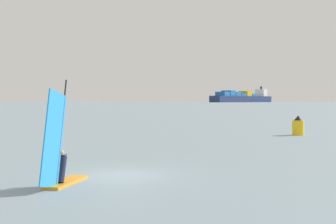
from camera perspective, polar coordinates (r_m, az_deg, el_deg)
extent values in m
plane|color=gray|center=(18.83, -6.67, -8.63)|extent=(4000.00, 4000.00, 0.00)
cube|color=orange|center=(17.40, -13.86, -9.31)|extent=(0.76, 2.62, 0.12)
cylinder|color=black|center=(16.82, -14.46, -2.53)|extent=(0.07, 0.97, 4.06)
cube|color=#268CD8|center=(16.31, -15.45, -3.58)|extent=(0.07, 2.08, 3.82)
cylinder|color=black|center=(16.74, -14.77, -5.94)|extent=(0.06, 1.32, 0.04)
cylinder|color=#191E38|center=(17.00, -14.42, -7.58)|extent=(0.33, 0.61, 1.10)
sphere|color=tan|center=(16.91, -14.43, -5.42)|extent=(0.22, 0.22, 0.22)
cube|color=navy|center=(855.11, 10.21, 1.75)|extent=(116.47, 181.05, 12.46)
cube|color=silver|center=(918.56, 12.66, 2.59)|extent=(25.75, 23.32, 15.38)
cylinder|color=black|center=(918.81, 12.66, 3.26)|extent=(4.00, 4.00, 6.00)
cube|color=#1E66AD|center=(880.30, 11.23, 2.31)|extent=(28.01, 26.51, 5.20)
cube|color=gold|center=(863.23, 10.54, 2.51)|extent=(28.01, 26.51, 10.40)
cube|color=#1E66AD|center=(846.21, 9.83, 2.35)|extent=(28.01, 26.51, 5.20)
cube|color=#1E66AD|center=(829.39, 9.08, 2.46)|extent=(28.01, 26.51, 7.80)
cube|color=#1E66AD|center=(812.71, 8.31, 2.57)|extent=(28.01, 26.51, 10.40)
cube|color=#1E66AD|center=(796.15, 7.50, 2.50)|extent=(28.01, 26.51, 7.80)
cylinder|color=yellow|center=(42.04, 17.43, -2.07)|extent=(1.11, 1.11, 1.42)
cone|color=black|center=(41.99, 17.44, -0.77)|extent=(0.77, 0.77, 0.50)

